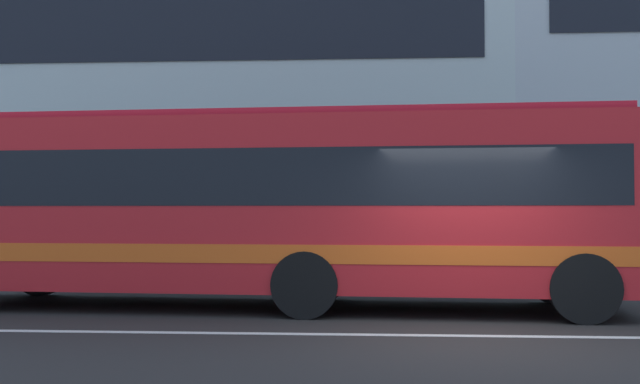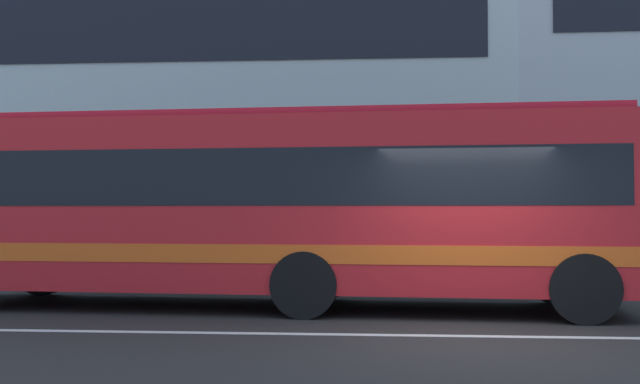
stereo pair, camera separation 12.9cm
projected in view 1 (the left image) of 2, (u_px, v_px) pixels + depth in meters
ground_plane at (479, 336)px, 9.41m from camera, size 160.00×160.00×0.00m
lane_centre_line at (479, 336)px, 9.41m from camera, size 60.00×0.16×0.01m
hedge_row_far at (436, 265)px, 15.99m from camera, size 15.10×1.10×0.86m
apartment_block_left at (183, 81)px, 24.95m from camera, size 20.36×8.92×11.97m
transit_bus at (274, 202)px, 12.25m from camera, size 11.56×3.28×3.17m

